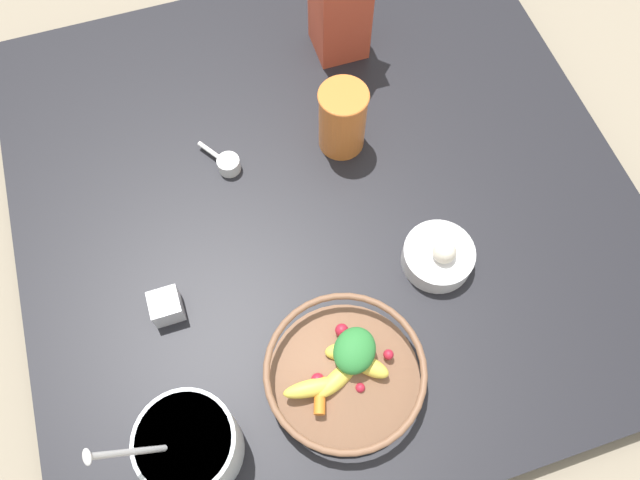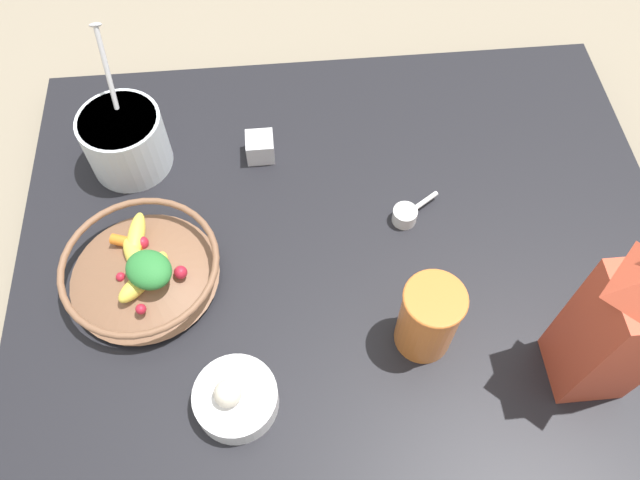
% 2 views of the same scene
% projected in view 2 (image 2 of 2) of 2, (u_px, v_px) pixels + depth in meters
% --- Properties ---
extents(ground_plane, '(6.00, 6.00, 0.00)m').
position_uv_depth(ground_plane, '(353.00, 314.00, 0.95)').
color(ground_plane, gray).
extents(countertop, '(1.01, 1.01, 0.04)m').
position_uv_depth(countertop, '(354.00, 309.00, 0.93)').
color(countertop, black).
rests_on(countertop, ground_plane).
extents(fruit_bowl, '(0.23, 0.23, 0.08)m').
position_uv_depth(fruit_bowl, '(142.00, 269.00, 0.90)').
color(fruit_bowl, brown).
rests_on(fruit_bowl, countertop).
extents(milk_carton, '(0.09, 0.09, 0.29)m').
position_uv_depth(milk_carton, '(622.00, 327.00, 0.74)').
color(milk_carton, '#CC4C33').
rests_on(milk_carton, countertop).
extents(yogurt_tub, '(0.13, 0.16, 0.22)m').
position_uv_depth(yogurt_tub, '(125.00, 139.00, 1.00)').
color(yogurt_tub, silver).
rests_on(yogurt_tub, countertop).
extents(drinking_cup, '(0.08, 0.08, 0.13)m').
position_uv_depth(drinking_cup, '(429.00, 318.00, 0.83)').
color(drinking_cup, orange).
rests_on(drinking_cup, countertop).
extents(spice_jar, '(0.05, 0.05, 0.04)m').
position_uv_depth(spice_jar, '(260.00, 148.00, 1.04)').
color(spice_jar, silver).
rests_on(spice_jar, countertop).
extents(measuring_scoop, '(0.08, 0.06, 0.03)m').
position_uv_depth(measuring_scoop, '(406.00, 214.00, 0.98)').
color(measuring_scoop, white).
rests_on(measuring_scoop, countertop).
extents(garlic_bowl, '(0.11, 0.11, 0.07)m').
position_uv_depth(garlic_bowl, '(235.00, 398.00, 0.82)').
color(garlic_bowl, white).
rests_on(garlic_bowl, countertop).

